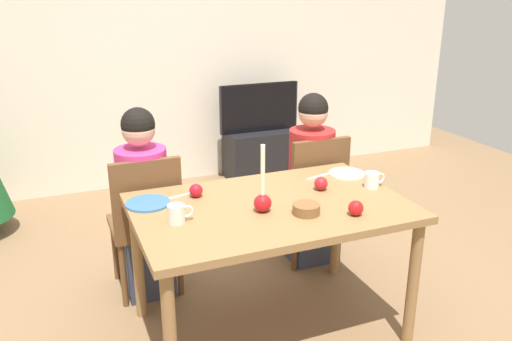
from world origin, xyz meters
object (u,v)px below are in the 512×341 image
mug_right (372,180)px  tv (259,108)px  chair_left (146,218)px  mug_left (177,214)px  person_right_child (311,182)px  apple_near_candle (196,191)px  plate_left (148,203)px  bowl_walnuts (306,209)px  dining_table (270,219)px  tv_stand (259,154)px  chair_right (313,192)px  plate_right (347,174)px  apple_by_right_mug (356,208)px  candle_centerpiece (263,198)px  apple_by_left_plate (321,184)px  person_left_child (144,207)px

mug_right → tv: bearing=83.4°
chair_left → mug_left: chair_left is taller
person_right_child → apple_near_candle: size_ratio=16.21×
plate_left → person_right_child: bearing=19.1°
bowl_walnuts → mug_right: bearing=19.9°
dining_table → mug_right: bearing=0.8°
plate_left → mug_right: 1.23m
tv_stand → bowl_walnuts: 2.65m
chair_right → plate_right: bearing=-85.4°
dining_table → person_right_child: (0.57, 0.64, -0.10)m
bowl_walnuts → apple_by_right_mug: (0.22, -0.11, 0.01)m
chair_left → bowl_walnuts: 1.06m
bowl_walnuts → apple_near_candle: 0.61m
apple_by_right_mug → mug_left: bearing=163.6°
mug_left → bowl_walnuts: 0.63m
candle_centerpiece → apple_near_candle: candle_centerpiece is taller
chair_right → tv_stand: bearing=79.6°
person_right_child → mug_right: 0.67m
chair_left → apple_by_right_mug: size_ratio=11.88×
plate_right → bowl_walnuts: bearing=-139.2°
dining_table → tv: tv is taller
chair_right → tv: tv is taller
tv_stand → bowl_walnuts: bowl_walnuts is taller
mug_right → plate_right: bearing=94.4°
dining_table → plate_left: (-0.59, 0.24, 0.09)m
bowl_walnuts → person_right_child: bearing=60.6°
apple_by_left_plate → mug_left: bearing=-172.0°
dining_table → plate_right: 0.66m
chair_right → apple_by_right_mug: chair_right is taller
apple_by_left_plate → bowl_walnuts: bearing=-130.9°
mug_left → apple_by_left_plate: size_ratio=1.67×
candle_centerpiece → plate_left: size_ratio=1.52×
tv → plate_left: size_ratio=3.46×
person_right_child → mug_right: size_ratio=9.55×
mug_left → apple_near_candle: (0.17, 0.28, -0.01)m
plate_right → mug_right: size_ratio=1.74×
mug_right → apple_by_right_mug: size_ratio=1.62×
tv → mug_left: bearing=-120.7°
chair_left → tv_stand: 2.23m
person_left_child → apple_near_candle: size_ratio=16.21×
dining_table → chair_right: 0.85m
person_right_child → tv_stand: 1.72m
plate_left → bowl_walnuts: 0.81m
tv → apple_near_candle: bearing=-120.5°
person_right_child → tv: bearing=79.4°
plate_right → tv_stand: bearing=82.2°
chair_left → candle_centerpiece: bearing=-55.3°
tv → apple_by_right_mug: 2.64m
plate_right → mug_right: bearing=-85.6°
plate_left → apple_by_left_plate: bearing=-9.6°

